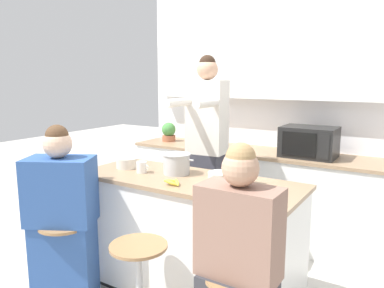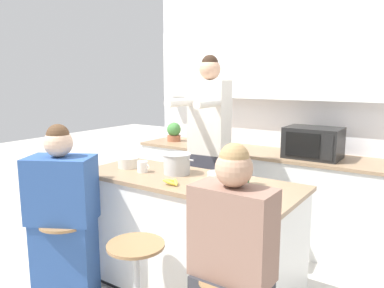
% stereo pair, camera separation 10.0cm
% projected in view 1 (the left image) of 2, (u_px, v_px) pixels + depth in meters
% --- Properties ---
extents(wall_back, '(3.01, 0.22, 2.70)m').
position_uv_depth(wall_back, '(269.00, 90.00, 4.03)').
color(wall_back, white).
rests_on(wall_back, ground_plane).
extents(back_counter, '(2.80, 0.60, 0.92)m').
position_uv_depth(back_counter, '(256.00, 193.00, 3.98)').
color(back_counter, white).
rests_on(back_counter, ground_plane).
extents(kitchen_island, '(1.72, 0.67, 0.93)m').
position_uv_depth(kitchen_island, '(187.00, 237.00, 2.86)').
color(kitchen_island, black).
rests_on(kitchen_island, ground_plane).
extents(bar_stool_leftmost, '(0.38, 0.38, 0.63)m').
position_uv_depth(bar_stool_leftmost, '(66.00, 260.00, 2.75)').
color(bar_stool_leftmost, '#997047').
rests_on(bar_stool_leftmost, ground_plane).
extents(bar_stool_center, '(0.38, 0.38, 0.63)m').
position_uv_depth(bar_stool_center, '(140.00, 287.00, 2.40)').
color(bar_stool_center, '#997047').
rests_on(bar_stool_center, ground_plane).
extents(person_cooking, '(0.38, 0.60, 1.87)m').
position_uv_depth(person_cooking, '(206.00, 159.00, 3.40)').
color(person_cooking, '#383842').
rests_on(person_cooking, ground_plane).
extents(person_wrapped_blanket, '(0.55, 0.47, 1.35)m').
position_uv_depth(person_wrapped_blanket, '(62.00, 222.00, 2.72)').
color(person_wrapped_blanket, '#2D5193').
rests_on(person_wrapped_blanket, ground_plane).
extents(person_seated_near, '(0.43, 0.27, 1.35)m').
position_uv_depth(person_seated_near, '(238.00, 279.00, 1.99)').
color(person_seated_near, '#333338').
rests_on(person_seated_near, ground_plane).
extents(cooking_pot, '(0.31, 0.22, 0.16)m').
position_uv_depth(cooking_pot, '(176.00, 164.00, 2.90)').
color(cooking_pot, '#B7BABC').
rests_on(cooking_pot, kitchen_island).
extents(fruit_bowl, '(0.17, 0.17, 0.08)m').
position_uv_depth(fruit_bowl, '(127.00, 163.00, 3.10)').
color(fruit_bowl, silver).
rests_on(fruit_bowl, kitchen_island).
extents(mixing_bowl_steel, '(0.19, 0.19, 0.06)m').
position_uv_depth(mixing_bowl_steel, '(221.00, 176.00, 2.71)').
color(mixing_bowl_steel, silver).
rests_on(mixing_bowl_steel, kitchen_island).
extents(coffee_cup_near, '(0.11, 0.08, 0.09)m').
position_uv_depth(coffee_cup_near, '(142.00, 167.00, 2.94)').
color(coffee_cup_near, white).
rests_on(coffee_cup_near, kitchen_island).
extents(banana_bunch, '(0.14, 0.10, 0.05)m').
position_uv_depth(banana_bunch, '(173.00, 182.00, 2.60)').
color(banana_bunch, yellow).
rests_on(banana_bunch, kitchen_island).
extents(juice_carton, '(0.08, 0.08, 0.21)m').
position_uv_depth(juice_carton, '(243.00, 171.00, 2.60)').
color(juice_carton, '#38844C').
rests_on(juice_carton, kitchen_island).
extents(microwave, '(0.50, 0.36, 0.29)m').
position_uv_depth(microwave, '(309.00, 142.00, 3.57)').
color(microwave, black).
rests_on(microwave, back_counter).
extents(potted_plant, '(0.17, 0.17, 0.23)m').
position_uv_depth(potted_plant, '(169.00, 132.00, 4.47)').
color(potted_plant, '#A86042').
rests_on(potted_plant, back_counter).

